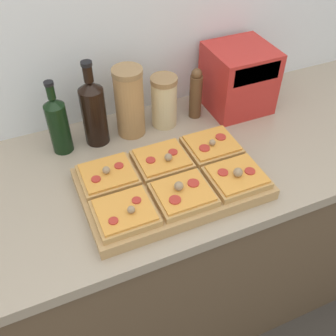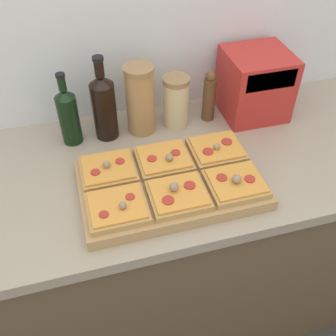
{
  "view_description": "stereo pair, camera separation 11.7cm",
  "coord_description": "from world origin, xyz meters",
  "px_view_note": "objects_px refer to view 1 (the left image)",
  "views": [
    {
      "loc": [
        -0.27,
        -0.55,
        1.75
      ],
      "look_at": [
        0.07,
        0.23,
        0.95
      ],
      "focal_mm": 42.0,
      "sensor_mm": 36.0,
      "label": 1
    },
    {
      "loc": [
        -0.16,
        -0.59,
        1.75
      ],
      "look_at": [
        0.07,
        0.23,
        0.95
      ],
      "focal_mm": 42.0,
      "sensor_mm": 36.0,
      "label": 2
    }
  ],
  "objects_px": {
    "wine_bottle": "(94,111)",
    "pepper_mill": "(196,94)",
    "grain_jar_short": "(164,101)",
    "toaster_oven": "(238,78)",
    "cutting_board": "(172,184)",
    "grain_jar_tall": "(129,102)",
    "olive_oil_bottle": "(58,124)"
  },
  "relations": [
    {
      "from": "wine_bottle",
      "to": "pepper_mill",
      "type": "distance_m",
      "value": 0.37
    },
    {
      "from": "wine_bottle",
      "to": "grain_jar_short",
      "type": "relative_size",
      "value": 1.58
    },
    {
      "from": "wine_bottle",
      "to": "grain_jar_short",
      "type": "bearing_deg",
      "value": 0.0
    },
    {
      "from": "toaster_oven",
      "to": "grain_jar_short",
      "type": "bearing_deg",
      "value": 179.47
    },
    {
      "from": "grain_jar_short",
      "to": "pepper_mill",
      "type": "distance_m",
      "value": 0.12
    },
    {
      "from": "wine_bottle",
      "to": "toaster_oven",
      "type": "distance_m",
      "value": 0.54
    },
    {
      "from": "cutting_board",
      "to": "grain_jar_short",
      "type": "bearing_deg",
      "value": 71.13
    },
    {
      "from": "grain_jar_tall",
      "to": "pepper_mill",
      "type": "distance_m",
      "value": 0.25
    },
    {
      "from": "pepper_mill",
      "to": "wine_bottle",
      "type": "bearing_deg",
      "value": 180.0
    },
    {
      "from": "olive_oil_bottle",
      "to": "wine_bottle",
      "type": "relative_size",
      "value": 0.87
    },
    {
      "from": "cutting_board",
      "to": "olive_oil_bottle",
      "type": "xyz_separation_m",
      "value": [
        -0.26,
        0.31,
        0.09
      ]
    },
    {
      "from": "wine_bottle",
      "to": "toaster_oven",
      "type": "xyz_separation_m",
      "value": [
        0.54,
        -0.0,
        -0.0
      ]
    },
    {
      "from": "olive_oil_bottle",
      "to": "pepper_mill",
      "type": "relative_size",
      "value": 1.34
    },
    {
      "from": "cutting_board",
      "to": "wine_bottle",
      "type": "distance_m",
      "value": 0.36
    },
    {
      "from": "pepper_mill",
      "to": "toaster_oven",
      "type": "distance_m",
      "value": 0.17
    },
    {
      "from": "grain_jar_tall",
      "to": "grain_jar_short",
      "type": "relative_size",
      "value": 1.31
    },
    {
      "from": "olive_oil_bottle",
      "to": "wine_bottle",
      "type": "xyz_separation_m",
      "value": [
        0.12,
        -0.0,
        0.02
      ]
    },
    {
      "from": "toaster_oven",
      "to": "cutting_board",
      "type": "bearing_deg",
      "value": -142.35
    },
    {
      "from": "olive_oil_bottle",
      "to": "toaster_oven",
      "type": "relative_size",
      "value": 1.05
    },
    {
      "from": "olive_oil_bottle",
      "to": "grain_jar_tall",
      "type": "bearing_deg",
      "value": -0.0
    },
    {
      "from": "olive_oil_bottle",
      "to": "grain_jar_short",
      "type": "relative_size",
      "value": 1.37
    },
    {
      "from": "pepper_mill",
      "to": "grain_jar_tall",
      "type": "bearing_deg",
      "value": 180.0
    },
    {
      "from": "pepper_mill",
      "to": "olive_oil_bottle",
      "type": "bearing_deg",
      "value": 180.0
    },
    {
      "from": "cutting_board",
      "to": "toaster_oven",
      "type": "relative_size",
      "value": 2.19
    },
    {
      "from": "grain_jar_tall",
      "to": "pepper_mill",
      "type": "bearing_deg",
      "value": 0.0
    },
    {
      "from": "grain_jar_short",
      "to": "pepper_mill",
      "type": "xyz_separation_m",
      "value": [
        0.12,
        0.0,
        0.0
      ]
    },
    {
      "from": "cutting_board",
      "to": "grain_jar_tall",
      "type": "relative_size",
      "value": 2.18
    },
    {
      "from": "cutting_board",
      "to": "pepper_mill",
      "type": "distance_m",
      "value": 0.39
    },
    {
      "from": "grain_jar_tall",
      "to": "pepper_mill",
      "type": "height_order",
      "value": "grain_jar_tall"
    },
    {
      "from": "wine_bottle",
      "to": "toaster_oven",
      "type": "bearing_deg",
      "value": -0.29
    },
    {
      "from": "pepper_mill",
      "to": "toaster_oven",
      "type": "xyz_separation_m",
      "value": [
        0.17,
        -0.0,
        0.02
      ]
    },
    {
      "from": "pepper_mill",
      "to": "toaster_oven",
      "type": "bearing_deg",
      "value": -0.91
    }
  ]
}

